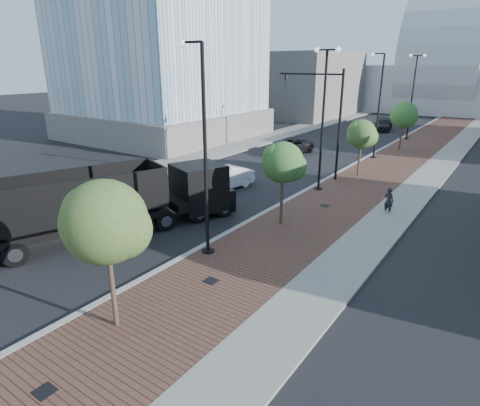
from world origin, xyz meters
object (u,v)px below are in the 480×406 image
Objects in this scene: dump_truck at (143,202)px; white_sedan at (224,179)px; dark_car_mid at (289,146)px; pedestrian at (389,201)px.

white_sedan is (-0.74, 7.94, -0.68)m from dump_truck.
dark_car_mid is 3.42× the size of pedestrian.
pedestrian is at bearing 19.97° from white_sedan.
white_sedan is at bearing 23.85° from pedestrian.
pedestrian is at bearing -31.60° from dark_car_mid.
dark_car_mid is (-1.87, 12.98, -0.02)m from white_sedan.
dump_truck reaches higher than white_sedan.
pedestrian reaches higher than dark_car_mid.
dump_truck is 13.89m from pedestrian.
white_sedan reaches higher than dark_car_mid.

